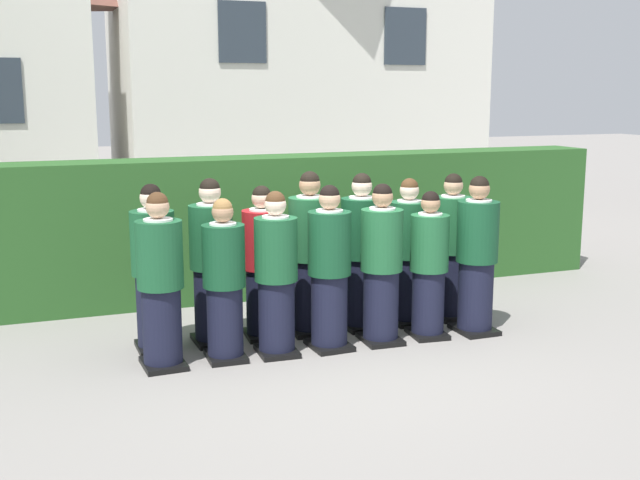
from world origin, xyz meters
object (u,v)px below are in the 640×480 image
at_px(student_front_row_6, 477,259).
at_px(student_rear_row_1, 212,265).
at_px(student_front_row_1, 224,284).
at_px(student_front_row_2, 276,278).
at_px(student_front_row_3, 329,272).
at_px(student_in_red_blazer, 263,266).
at_px(student_front_row_4, 381,268).
at_px(student_rear_row_5, 408,255).
at_px(student_rear_row_0, 154,272).
at_px(student_rear_row_4, 361,255).
at_px(student_front_row_5, 429,268).
at_px(student_rear_row_3, 310,257).
at_px(student_rear_row_6, 451,250).
at_px(student_front_row_0, 161,285).

height_order(student_front_row_6, student_rear_row_1, student_rear_row_1).
xyz_separation_m(student_front_row_1, student_front_row_2, (0.51, -0.03, 0.02)).
relative_size(student_front_row_3, student_in_red_blazer, 1.03).
xyz_separation_m(student_front_row_2, student_front_row_6, (2.19, -0.08, 0.03)).
bearing_deg(student_rear_row_1, student_front_row_4, -20.16).
xyz_separation_m(student_front_row_2, student_rear_row_1, (-0.50, 0.57, 0.04)).
distance_m(student_front_row_3, student_rear_row_1, 1.20).
bearing_deg(student_rear_row_5, student_rear_row_0, 178.79).
relative_size(student_front_row_3, student_rear_row_4, 0.97).
xyz_separation_m(student_front_row_3, student_rear_row_0, (-1.62, 0.58, 0.01)).
relative_size(student_front_row_4, student_front_row_6, 0.98).
height_order(student_front_row_5, student_rear_row_3, student_rear_row_3).
bearing_deg(student_front_row_2, student_rear_row_3, 44.74).
bearing_deg(student_in_red_blazer, student_front_row_3, -48.57).
bearing_deg(student_front_row_1, student_rear_row_4, 16.50).
height_order(student_front_row_6, student_rear_row_6, student_front_row_6).
height_order(student_front_row_0, student_rear_row_5, student_front_row_0).
height_order(student_rear_row_4, student_rear_row_5, student_rear_row_4).
distance_m(student_front_row_0, student_front_row_3, 1.65).
height_order(student_front_row_6, student_rear_row_5, student_front_row_6).
distance_m(student_rear_row_5, student_rear_row_6, 0.54).
bearing_deg(student_rear_row_4, student_front_row_3, -137.45).
distance_m(student_front_row_0, student_front_row_1, 0.60).
bearing_deg(student_rear_row_6, student_rear_row_0, 179.02).
bearing_deg(student_rear_row_4, student_front_row_2, -155.52).
bearing_deg(student_front_row_1, student_rear_row_3, 26.02).
xyz_separation_m(student_front_row_4, student_rear_row_3, (-0.56, 0.56, 0.04)).
height_order(student_rear_row_1, student_rear_row_4, student_rear_row_1).
xyz_separation_m(student_rear_row_1, student_rear_row_6, (2.72, -0.07, -0.02)).
bearing_deg(student_front_row_1, student_rear_row_1, 89.07).
bearing_deg(student_rear_row_0, student_in_red_blazer, 0.09).
relative_size(student_front_row_2, student_front_row_4, 0.98).
bearing_deg(student_in_red_blazer, student_front_row_5, -20.05).
relative_size(student_front_row_5, student_rear_row_3, 0.89).
xyz_separation_m(student_front_row_2, student_front_row_4, (1.11, -0.02, 0.01)).
bearing_deg(student_front_row_5, student_rear_row_5, 86.82).
bearing_deg(student_rear_row_0, student_rear_row_4, -1.37).
xyz_separation_m(student_in_red_blazer, student_rear_row_3, (0.51, -0.02, 0.06)).
distance_m(student_rear_row_3, student_rear_row_5, 1.13).
distance_m(student_front_row_0, student_rear_row_1, 0.82).
bearing_deg(student_front_row_0, student_rear_row_4, 12.23).
distance_m(student_front_row_6, student_rear_row_5, 0.77).
bearing_deg(student_rear_row_0, student_rear_row_1, 0.87).
relative_size(student_front_row_3, student_rear_row_5, 1.02).
bearing_deg(student_front_row_6, student_front_row_5, 174.70).
distance_m(student_front_row_4, student_front_row_5, 0.54).
bearing_deg(student_rear_row_3, student_front_row_5, -27.24).
relative_size(student_front_row_1, student_rear_row_1, 0.92).
bearing_deg(student_rear_row_4, student_front_row_4, -91.05).
bearing_deg(student_front_row_3, student_in_red_blazer, 131.43).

